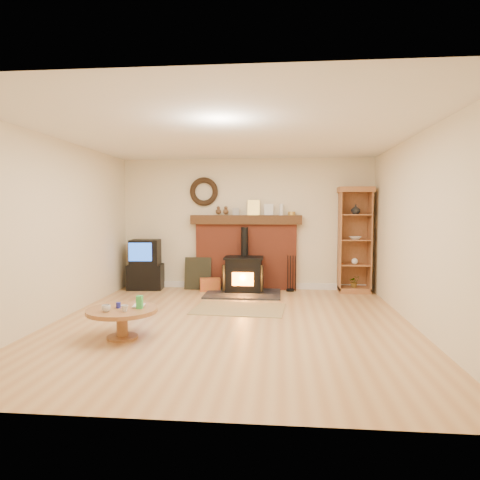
# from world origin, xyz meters

# --- Properties ---
(ground) EXTENTS (5.50, 5.50, 0.00)m
(ground) POSITION_xyz_m (0.00, 0.00, 0.00)
(ground) COLOR tan
(ground) RESTS_ON ground
(room_shell) EXTENTS (5.02, 5.52, 2.61)m
(room_shell) POSITION_xyz_m (-0.02, 0.09, 1.72)
(room_shell) COLOR beige
(room_shell) RESTS_ON ground
(chimney_breast) EXTENTS (2.20, 0.22, 1.78)m
(chimney_breast) POSITION_xyz_m (0.00, 2.67, 0.80)
(chimney_breast) COLOR #9C3F27
(chimney_breast) RESTS_ON ground
(wood_stove) EXTENTS (1.40, 1.00, 1.25)m
(wood_stove) POSITION_xyz_m (-0.01, 2.27, 0.33)
(wood_stove) COLOR black
(wood_stove) RESTS_ON ground
(area_rug) EXTENTS (1.50, 1.09, 0.01)m
(area_rug) POSITION_xyz_m (0.03, 0.91, 0.01)
(area_rug) COLOR brown
(area_rug) RESTS_ON ground
(tv_unit) EXTENTS (0.72, 0.54, 0.99)m
(tv_unit) POSITION_xyz_m (-2.00, 2.47, 0.48)
(tv_unit) COLOR black
(tv_unit) RESTS_ON ground
(curio_cabinet) EXTENTS (0.65, 0.47, 2.02)m
(curio_cabinet) POSITION_xyz_m (2.10, 2.56, 1.01)
(curio_cabinet) COLOR brown
(curio_cabinet) RESTS_ON ground
(firelog_box) EXTENTS (0.43, 0.32, 0.24)m
(firelog_box) POSITION_xyz_m (-0.68, 2.40, 0.12)
(firelog_box) COLOR gold
(firelog_box) RESTS_ON ground
(leaning_painting) EXTENTS (0.53, 0.14, 0.64)m
(leaning_painting) POSITION_xyz_m (-0.95, 2.55, 0.32)
(leaning_painting) COLOR black
(leaning_painting) RESTS_ON ground
(fire_tools) EXTENTS (0.19, 0.16, 0.70)m
(fire_tools) POSITION_xyz_m (0.89, 2.50, 0.16)
(fire_tools) COLOR black
(fire_tools) RESTS_ON ground
(coffee_table) EXTENTS (0.86, 0.86, 0.53)m
(coffee_table) POSITION_xyz_m (-1.26, -0.78, 0.30)
(coffee_table) COLOR brown
(coffee_table) RESTS_ON ground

